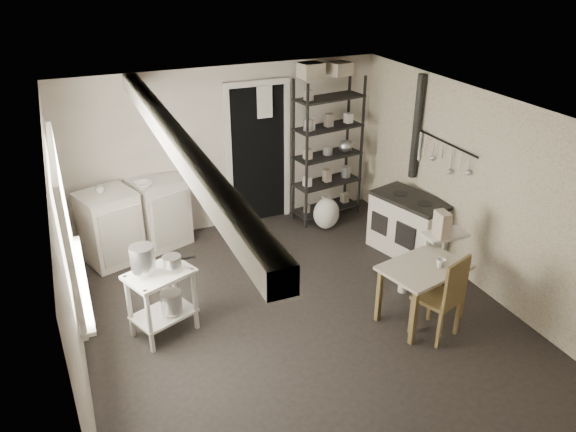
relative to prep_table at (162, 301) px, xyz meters
name	(u,v)px	position (x,y,z in m)	size (l,w,h in m)	color
floor	(298,315)	(1.43, -0.28, -0.40)	(5.00, 5.00, 0.00)	black
ceiling	(300,114)	(1.43, -0.28, 1.90)	(5.00, 5.00, 0.00)	silver
wall_back	(227,149)	(1.43, 2.22, 0.75)	(4.50, 0.02, 2.30)	#BCAFA0
wall_front	(453,381)	(1.43, -2.78, 0.75)	(4.50, 0.02, 2.30)	#BCAFA0
wall_left	(67,267)	(-0.82, -0.28, 0.75)	(0.02, 5.00, 2.30)	#BCAFA0
wall_right	(476,190)	(3.68, -0.28, 0.75)	(0.02, 5.00, 2.30)	#BCAFA0
window	(63,222)	(-0.79, -0.08, 1.10)	(0.12, 1.76, 1.28)	silver
doorway	(258,156)	(1.88, 2.19, 0.60)	(0.96, 0.10, 2.08)	silver
ceiling_beam	(174,140)	(0.23, -0.28, 1.80)	(0.18, 5.00, 0.18)	silver
wallpaper_panel	(475,190)	(3.67, -0.28, 0.75)	(0.01, 5.00, 2.30)	#BFB59B
utensil_rail	(444,143)	(3.62, 0.32, 1.15)	(0.06, 1.20, 0.44)	silver
prep_table	(162,301)	(0.00, 0.00, 0.00)	(0.65, 0.46, 0.74)	silver
stockpot	(142,258)	(-0.14, 0.00, 0.54)	(0.24, 0.24, 0.26)	silver
saucepan	(172,261)	(0.14, -0.01, 0.45)	(0.19, 0.19, 0.11)	silver
bucket	(171,302)	(0.09, -0.04, -0.02)	(0.22, 0.22, 0.24)	silver
base_cabinets	(136,220)	(0.04, 1.90, 0.06)	(1.44, 0.62, 0.95)	beige
mixing_bowl	(143,186)	(0.17, 1.82, 0.56)	(0.31, 0.31, 0.08)	silver
counter_cup	(100,191)	(-0.35, 1.82, 0.57)	(0.11, 0.11, 0.09)	silver
shelf_rack	(328,157)	(2.84, 1.90, 0.55)	(0.99, 0.39, 2.10)	black
shelf_jar	(311,133)	(2.54, 1.84, 0.96)	(0.08, 0.08, 0.18)	silver
storage_box_a	(310,85)	(2.57, 1.95, 1.61)	(0.30, 0.26, 0.21)	#BDAF98
storage_box_b	(339,83)	(3.01, 1.96, 1.59)	(0.28, 0.26, 0.18)	#BDAF98
stove	(409,223)	(3.35, 0.47, 0.04)	(0.56, 1.01, 0.79)	beige
stovepipe	(417,127)	(3.60, 0.87, 1.19)	(0.11, 0.11, 1.46)	black
side_ledge	(441,260)	(3.15, -0.48, 0.03)	(0.51, 0.27, 0.78)	silver
oats_box	(443,218)	(3.05, -0.52, 0.61)	(0.12, 0.20, 0.30)	#BDAF98
work_table	(421,290)	(2.62, -0.85, -0.02)	(0.89, 0.62, 0.68)	#BDB4A1
table_cup	(442,256)	(2.77, -0.92, 0.41)	(0.10, 0.10, 0.09)	silver
chair	(437,295)	(2.61, -1.12, 0.08)	(0.40, 0.42, 0.97)	brown
flour_sack	(326,213)	(2.66, 1.53, -0.16)	(0.39, 0.33, 0.46)	beige
floor_crock	(403,286)	(2.76, -0.32, -0.33)	(0.11, 0.11, 0.14)	silver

